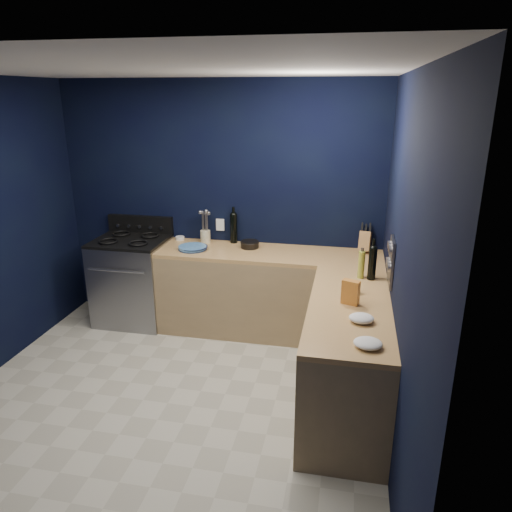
% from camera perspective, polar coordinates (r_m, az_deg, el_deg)
% --- Properties ---
extents(floor, '(3.50, 3.50, 0.02)m').
position_cam_1_polar(floor, '(4.25, -10.45, -16.93)').
color(floor, '#B5B09F').
rests_on(floor, ground).
extents(ceiling, '(3.50, 3.50, 0.02)m').
position_cam_1_polar(ceiling, '(3.47, -13.16, 21.02)').
color(ceiling, silver).
rests_on(ceiling, ground).
extents(wall_back, '(3.50, 0.02, 2.60)m').
position_cam_1_polar(wall_back, '(5.25, -4.27, 6.11)').
color(wall_back, black).
rests_on(wall_back, ground).
extents(wall_right, '(0.02, 3.50, 2.60)m').
position_cam_1_polar(wall_right, '(3.39, 16.94, -1.83)').
color(wall_right, black).
rests_on(wall_right, ground).
extents(cab_back, '(2.30, 0.63, 0.86)m').
position_cam_1_polar(cab_back, '(5.09, 1.52, -4.57)').
color(cab_back, '#9C7F56').
rests_on(cab_back, floor).
extents(top_back, '(2.30, 0.63, 0.04)m').
position_cam_1_polar(top_back, '(4.93, 1.57, 0.24)').
color(top_back, olive).
rests_on(top_back, cab_back).
extents(cab_right, '(0.63, 1.67, 0.86)m').
position_cam_1_polar(cab_right, '(4.00, 10.68, -11.84)').
color(cab_right, '#9C7F56').
rests_on(cab_right, floor).
extents(top_right, '(0.63, 1.67, 0.04)m').
position_cam_1_polar(top_right, '(3.80, 11.09, -5.98)').
color(top_right, olive).
rests_on(top_right, cab_right).
extents(gas_range, '(0.76, 0.66, 0.92)m').
position_cam_1_polar(gas_range, '(5.52, -14.37, -2.96)').
color(gas_range, gray).
rests_on(gas_range, floor).
extents(oven_door, '(0.59, 0.02, 0.42)m').
position_cam_1_polar(oven_door, '(5.26, -15.82, -4.29)').
color(oven_door, black).
rests_on(oven_door, gas_range).
extents(cooktop, '(0.76, 0.66, 0.03)m').
position_cam_1_polar(cooktop, '(5.36, -14.78, 1.76)').
color(cooktop, black).
rests_on(cooktop, gas_range).
extents(backguard, '(0.76, 0.06, 0.20)m').
position_cam_1_polar(backguard, '(5.60, -13.55, 3.68)').
color(backguard, black).
rests_on(backguard, gas_range).
extents(spice_panel, '(0.02, 0.28, 0.38)m').
position_cam_1_polar(spice_panel, '(3.95, 15.77, -0.68)').
color(spice_panel, gray).
rests_on(spice_panel, wall_right).
extents(wall_outlet, '(0.09, 0.02, 0.13)m').
position_cam_1_polar(wall_outlet, '(5.28, -4.28, 3.73)').
color(wall_outlet, white).
rests_on(wall_outlet, wall_back).
extents(plate_stack, '(0.38, 0.38, 0.04)m').
position_cam_1_polar(plate_stack, '(5.05, -7.55, 0.98)').
color(plate_stack, teal).
rests_on(plate_stack, top_back).
extents(ramekin, '(0.10, 0.10, 0.04)m').
position_cam_1_polar(ramekin, '(5.41, -9.02, 2.12)').
color(ramekin, white).
rests_on(ramekin, top_back).
extents(utensil_crock, '(0.13, 0.13, 0.14)m').
position_cam_1_polar(utensil_crock, '(5.26, -6.03, 2.32)').
color(utensil_crock, '#F9E6CA').
rests_on(utensil_crock, top_back).
extents(wine_bottle_back, '(0.09, 0.09, 0.32)m').
position_cam_1_polar(wine_bottle_back, '(5.20, -2.67, 3.28)').
color(wine_bottle_back, black).
rests_on(wine_bottle_back, top_back).
extents(lemon_basket, '(0.24, 0.24, 0.07)m').
position_cam_1_polar(lemon_basket, '(5.06, -0.74, 1.39)').
color(lemon_basket, black).
rests_on(lemon_basket, top_back).
extents(knife_block, '(0.14, 0.25, 0.25)m').
position_cam_1_polar(knife_block, '(5.06, 12.83, 1.70)').
color(knife_block, olive).
rests_on(knife_block, top_back).
extents(wine_bottle_right, '(0.08, 0.08, 0.29)m').
position_cam_1_polar(wine_bottle_right, '(4.28, 13.65, -0.90)').
color(wine_bottle_right, black).
rests_on(wine_bottle_right, top_right).
extents(oil_bottle, '(0.07, 0.07, 0.25)m').
position_cam_1_polar(oil_bottle, '(4.30, 12.40, -1.03)').
color(oil_bottle, '#A5AB36').
rests_on(oil_bottle, top_right).
extents(spice_jar_near, '(0.05, 0.05, 0.09)m').
position_cam_1_polar(spice_jar_near, '(3.95, 11.33, -3.97)').
color(spice_jar_near, olive).
rests_on(spice_jar_near, top_right).
extents(spice_jar_far, '(0.05, 0.05, 0.10)m').
position_cam_1_polar(spice_jar_far, '(3.99, 11.92, -3.67)').
color(spice_jar_far, olive).
rests_on(spice_jar_far, top_right).
extents(crouton_bag, '(0.15, 0.10, 0.19)m').
position_cam_1_polar(crouton_bag, '(3.77, 11.17, -4.25)').
color(crouton_bag, '#A33A20').
rests_on(crouton_bag, top_right).
extents(towel_front, '(0.22, 0.20, 0.06)m').
position_cam_1_polar(towel_front, '(3.52, 12.42, -7.23)').
color(towel_front, white).
rests_on(towel_front, top_right).
extents(towel_end, '(0.23, 0.21, 0.06)m').
position_cam_1_polar(towel_end, '(3.21, 13.16, -10.06)').
color(towel_end, white).
rests_on(towel_end, top_right).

